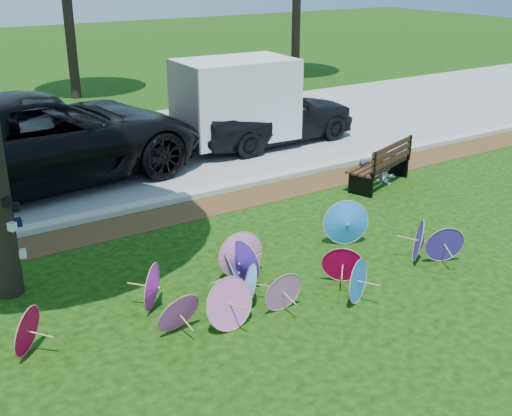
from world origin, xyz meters
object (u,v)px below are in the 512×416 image
Objects in this scene: parasol_pile at (277,269)px; person_right at (388,157)px; person_left at (365,160)px; dark_pickup at (270,113)px; park_bench at (378,163)px; black_van at (43,139)px; cargo_trailer at (236,99)px.

person_right is (5.15, 2.93, 0.21)m from parasol_pile.
parasol_pile is 5.84× the size of person_left.
dark_pickup is (4.73, 7.16, 0.49)m from parasol_pile.
person_left reaches higher than park_bench.
park_bench is (6.31, -4.26, -0.54)m from black_van.
cargo_trailer reaches higher than person_left.
person_left is at bearing 173.37° from dark_pickup.
person_left is at bearing 152.61° from park_bench.
person_left is 1.10× the size of person_right.
park_bench is (1.16, -4.31, -0.85)m from cargo_trailer.
dark_pickup is 1.67× the size of cargo_trailer.
cargo_trailer is at bearing 85.77° from park_bench.
person_right is (0.35, 0.05, 0.07)m from park_bench.
black_van is at bearing 101.92° from parasol_pile.
cargo_trailer is at bearing 63.14° from parasol_pile.
person_left is at bearing 33.36° from parasol_pile.
person_right is (1.51, -4.26, -0.78)m from cargo_trailer.
dark_pickup is 4.25m from person_left.
person_left is (-0.35, 0.05, 0.12)m from park_bench.
person_left is (0.81, -4.26, -0.72)m from cargo_trailer.
person_right is (6.66, -4.21, -0.47)m from black_van.
dark_pickup is 3.97× the size of person_left.
cargo_trailer is at bearing 112.84° from person_left.
cargo_trailer is (-1.08, 0.03, 0.50)m from dark_pickup.
black_van is 6.24m from dark_pickup.
dark_pickup is 2.58× the size of park_bench.
cargo_trailer is 2.38× the size of person_left.
cargo_trailer is at bearing 85.61° from dark_pickup.
black_van reaches higher than dark_pickup.
cargo_trailer is 4.54m from park_bench.
parasol_pile is 8.60m from dark_pickup.
person_right is at bearing -11.13° from park_bench.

